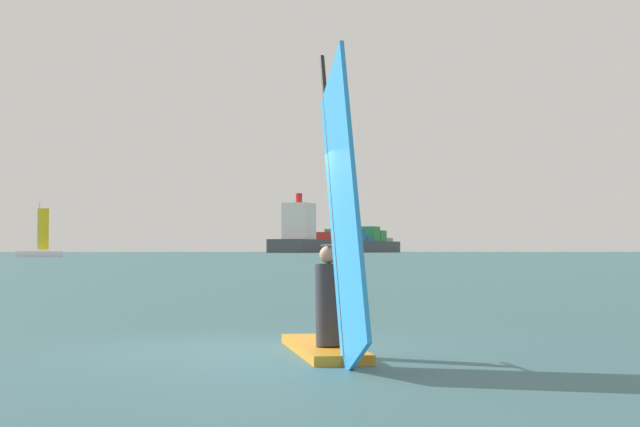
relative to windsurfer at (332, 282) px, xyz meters
name	(u,v)px	position (x,y,z in m)	size (l,w,h in m)	color
ground_plane	(253,350)	(-0.84, 1.07, -0.92)	(4000.00, 4000.00, 0.00)	#386066
windsurfer	(332,282)	(0.00, 0.00, 0.00)	(0.72, 4.01, 3.97)	orange
cargo_ship	(340,241)	(121.15, 592.56, 6.78)	(118.09, 157.16, 36.34)	#3F444C
small_sailboat	(39,252)	(-25.36, 184.51, 0.00)	(9.57, 4.70, 11.34)	white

